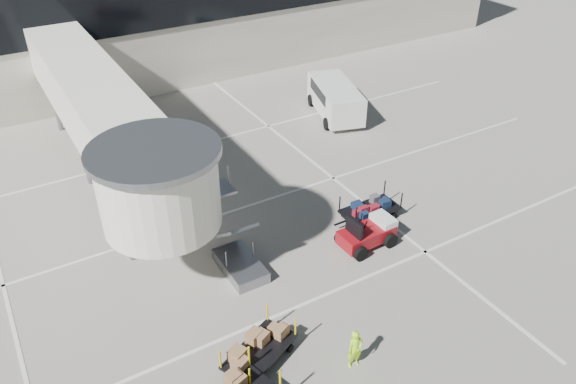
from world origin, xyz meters
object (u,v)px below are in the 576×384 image
at_px(box_cart_near, 259,349).
at_px(ground_worker, 355,349).
at_px(suitcase_cart, 370,210).
at_px(baggage_tug, 368,234).
at_px(minivan, 335,97).

distance_m(box_cart_near, ground_worker, 3.24).
height_order(suitcase_cart, box_cart_near, suitcase_cart).
bearing_deg(box_cart_near, baggage_tug, -0.17).
xyz_separation_m(ground_worker, minivan, (10.66, 16.69, 0.44)).
height_order(baggage_tug, box_cart_near, baggage_tug).
distance_m(baggage_tug, ground_worker, 6.67).
relative_size(baggage_tug, suitcase_cart, 0.76).
height_order(box_cart_near, minivan, minivan).
bearing_deg(suitcase_cart, box_cart_near, -150.69).
xyz_separation_m(baggage_tug, box_cart_near, (-7.05, -3.21, -0.07)).
relative_size(box_cart_near, ground_worker, 2.12).
distance_m(suitcase_cart, box_cart_near, 9.57).
xyz_separation_m(box_cart_near, minivan, (13.33, 14.87, 0.69)).
bearing_deg(minivan, ground_worker, -105.55).
relative_size(ground_worker, minivan, 0.27).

